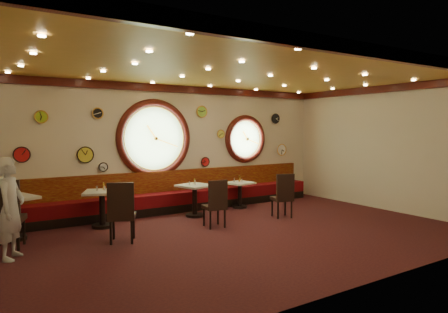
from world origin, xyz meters
The scene contains 48 objects.
floor centered at (0.00, 0.00, 0.00)m, with size 9.00×6.00×0.00m, color #331117.
ceiling centered at (0.00, 0.00, 3.20)m, with size 9.00×6.00×0.02m, color gold.
wall_back centered at (0.00, 3.00, 1.60)m, with size 9.00×0.02×3.20m, color beige.
wall_front centered at (0.00, -3.00, 1.60)m, with size 9.00×0.02×3.20m, color beige.
wall_right centered at (4.50, 0.00, 1.60)m, with size 0.02×6.00×3.20m, color beige.
molding_back centered at (0.00, 2.95, 3.11)m, with size 9.00×0.10×0.18m, color #3E0F0B.
molding_front centered at (0.00, -2.95, 3.11)m, with size 9.00×0.10×0.18m, color #3E0F0B.
molding_right centered at (4.45, 0.00, 3.11)m, with size 0.10×6.00×0.18m, color #3E0F0B.
banquette_base centered at (0.00, 2.72, 0.10)m, with size 8.00×0.55×0.20m, color black.
banquette_seat centered at (0.00, 2.72, 0.35)m, with size 8.00×0.55×0.30m, color #54070D.
banquette_back centered at (0.00, 2.94, 0.75)m, with size 8.00×0.10×0.55m, color #5B0807.
porthole_left_glass centered at (-0.60, 3.00, 1.85)m, with size 1.66×1.66×0.02m, color #8FBE72.
porthole_left_frame centered at (-0.60, 2.98, 1.85)m, with size 1.98×1.98×0.18m, color #3E0F0B.
porthole_left_ring centered at (-0.60, 2.95, 1.85)m, with size 1.61×1.61×0.03m, color gold.
porthole_right_glass centered at (2.20, 3.00, 1.80)m, with size 1.10×1.10×0.02m, color #8FBE72.
porthole_right_frame centered at (2.20, 2.98, 1.80)m, with size 1.38×1.38×0.18m, color #3E0F0B.
porthole_right_ring centered at (2.20, 2.95, 1.80)m, with size 1.09×1.09×0.03m, color gold.
wall_clock_0 centered at (-3.20, 2.96, 2.35)m, with size 0.26×0.26×0.03m, color #A9D32A.
wall_clock_1 centered at (0.85, 2.96, 1.20)m, with size 0.24×0.24×0.03m, color red.
wall_clock_2 centered at (-3.60, 2.96, 1.55)m, with size 0.32×0.32×0.03m, color red.
wall_clock_3 centered at (0.75, 2.96, 2.55)m, with size 0.30×0.30×0.03m, color #8FDA44.
wall_clock_4 centered at (3.55, 2.96, 1.45)m, with size 0.34×0.34×0.03m, color white.
wall_clock_5 centered at (1.35, 2.96, 1.95)m, with size 0.22×0.22×0.03m, color #E1E34B.
wall_clock_6 centered at (-2.00, 2.96, 2.45)m, with size 0.24×0.24×0.03m, color black.
wall_clock_7 centered at (-2.30, 2.96, 1.50)m, with size 0.36×0.36×0.03m, color yellow.
wall_clock_8 centered at (-1.90, 2.96, 1.20)m, with size 0.20×0.20×0.03m, color white.
wall_clock_9 centered at (3.30, 2.96, 2.40)m, with size 0.28×0.28×0.03m, color black.
table_a centered at (-3.88, 1.98, 0.52)m, with size 0.97×0.97×0.83m.
table_b centered at (-2.19, 2.06, 0.49)m, with size 0.93×0.93×0.78m.
table_c centered at (-0.03, 1.92, 0.48)m, with size 0.87×0.87×0.77m.
table_d centered at (1.47, 2.20, 0.43)m, with size 0.73×0.73×0.69m.
chair_a centered at (-4.04, 1.33, 0.70)m, with size 0.65×0.65×0.76m.
chair_b centered at (-2.22, 0.67, 0.65)m, with size 0.63×0.63×0.70m.
chair_c centered at (-0.17, 0.71, 0.58)m, with size 0.47×0.47×0.63m.
chair_d centered at (1.65, 0.67, 0.60)m, with size 0.54×0.54×0.65m.
condiment_a_salt centered at (-3.94, 2.02, 0.88)m, with size 0.04×0.04×0.10m, color silver.
condiment_b_salt centered at (-2.28, 2.09, 0.84)m, with size 0.04×0.04×0.11m, color silver.
condiment_c_salt centered at (-0.16, 1.95, 0.81)m, with size 0.03×0.03×0.09m, color #BBBBC0.
condiment_d_salt centered at (1.35, 2.30, 0.74)m, with size 0.04×0.04×0.11m, color #BBBBBF.
condiment_a_pepper centered at (-3.85, 2.01, 0.88)m, with size 0.04×0.04×0.10m, color silver.
condiment_b_pepper centered at (-2.13, 2.03, 0.83)m, with size 0.04×0.04×0.10m, color silver.
condiment_c_pepper centered at (-0.02, 1.93, 0.82)m, with size 0.04×0.04×0.11m, color silver.
condiment_d_pepper centered at (1.53, 2.20, 0.73)m, with size 0.03×0.03×0.09m, color silver.
condiment_a_bottle centered at (-3.78, 2.03, 0.91)m, with size 0.05×0.05×0.17m, color yellow.
condiment_b_bottle centered at (-2.11, 2.19, 0.86)m, with size 0.05×0.05×0.16m, color gold.
condiment_c_bottle centered at (0.01, 2.01, 0.84)m, with size 0.04×0.04×0.14m, color gold.
condiment_d_bottle centered at (1.53, 2.30, 0.77)m, with size 0.05×0.05×0.17m, color gold.
waiter centered at (-4.00, 0.77, 0.82)m, with size 0.60×0.39×1.65m, color silver.
Camera 1 is at (-4.51, -6.39, 2.10)m, focal length 32.00 mm.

